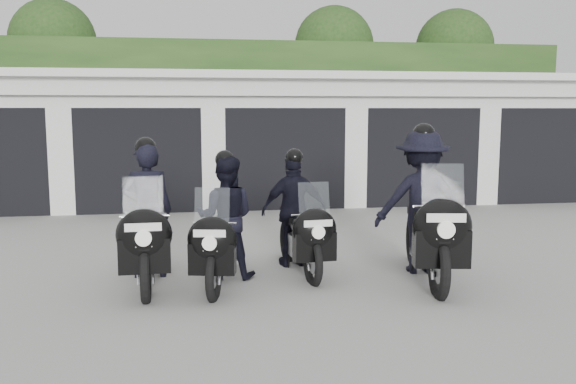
{
  "coord_description": "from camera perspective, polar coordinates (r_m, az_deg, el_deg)",
  "views": [
    {
      "loc": [
        -1.94,
        -7.53,
        2.15
      ],
      "look_at": [
        -0.7,
        0.56,
        1.05
      ],
      "focal_mm": 38.0,
      "sensor_mm": 36.0,
      "label": 1
    }
  ],
  "objects": [
    {
      "name": "ground",
      "position": [
        8.06,
        5.6,
        -7.84
      ],
      "size": [
        80.0,
        80.0,
        0.0
      ],
      "primitive_type": "plane",
      "color": "gray",
      "rests_on": "ground"
    },
    {
      "name": "garage_block",
      "position": [
        15.72,
        -1.61,
        5.01
      ],
      "size": [
        16.4,
        6.8,
        2.96
      ],
      "color": "silver",
      "rests_on": "ground"
    },
    {
      "name": "background_vegetation",
      "position": [
        20.59,
        -2.28,
        9.37
      ],
      "size": [
        20.0,
        3.9,
        5.8
      ],
      "color": "#1C3914",
      "rests_on": "ground"
    },
    {
      "name": "police_bike_a",
      "position": [
        7.77,
        -13.07,
        -2.99
      ],
      "size": [
        0.68,
        2.15,
        1.87
      ],
      "rotation": [
        0.0,
        0.0,
        0.04
      ],
      "color": "black",
      "rests_on": "ground"
    },
    {
      "name": "police_bike_b",
      "position": [
        7.7,
        -6.06,
        -3.11
      ],
      "size": [
        0.94,
        1.93,
        1.7
      ],
      "rotation": [
        0.0,
        0.0,
        -0.2
      ],
      "color": "black",
      "rests_on": "ground"
    },
    {
      "name": "police_bike_c",
      "position": [
        8.26,
        0.87,
        -2.37
      ],
      "size": [
        0.96,
        1.93,
        1.68
      ],
      "rotation": [
        0.0,
        0.0,
        0.1
      ],
      "color": "black",
      "rests_on": "ground"
    },
    {
      "name": "police_bike_d",
      "position": [
        8.09,
        12.64,
        -1.63
      ],
      "size": [
        1.32,
        2.33,
        2.04
      ],
      "rotation": [
        0.0,
        0.0,
        -0.17
      ],
      "color": "black",
      "rests_on": "ground"
    }
  ]
}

